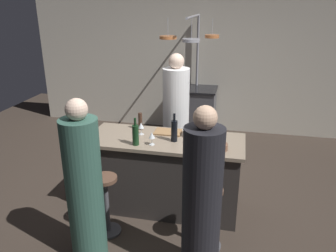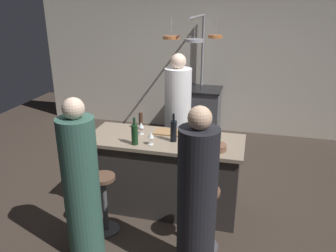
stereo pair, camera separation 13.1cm
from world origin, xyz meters
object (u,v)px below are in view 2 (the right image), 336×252
Objects in this scene: guest_right at (197,203)px; wine_bottle_red at (135,134)px; guest_left at (81,187)px; mixing_bowl_steel at (191,133)px; bar_stool_left at (105,201)px; bar_stool_right at (206,216)px; cutting_board at (168,132)px; pepper_mill at (141,121)px; wine_bottle_dark at (174,131)px; wine_bottle_white at (203,138)px; wine_glass_near_right_guest at (141,126)px; stove_range at (198,112)px; wine_glass_near_left_guest at (216,133)px; chef at (178,120)px; wine_glass_by_chef at (151,136)px; mixing_bowl_wooden at (217,147)px.

guest_right is 1.14m from wine_bottle_red.
mixing_bowl_steel is (0.83, 1.14, 0.18)m from guest_left.
bar_stool_left is 1.00× the size of bar_stool_right.
guest_right is at bearing -64.59° from cutting_board.
pepper_mill is 0.55m from wine_bottle_dark.
cutting_board is 1.03× the size of wine_bottle_red.
pepper_mill is (-0.36, 0.04, 0.10)m from cutting_board.
pepper_mill is 0.47m from wine_bottle_red.
wine_bottle_white reaches higher than wine_bottle_dark.
wine_glass_near_right_guest is at bearing 162.98° from wine_bottle_white.
stove_range is 0.55× the size of guest_right.
guest_left is at bearing -162.51° from bar_stool_right.
pepper_mill is 1.44× the size of wine_glass_near_left_guest.
bar_stool_right is 3.24× the size of pepper_mill.
bar_stool_left is 3.27× the size of mixing_bowl_steel.
pepper_mill is at bearing 169.65° from wine_glass_near_left_guest.
guest_right is at bearing -80.99° from stove_range.
wine_bottle_white is (0.47, -0.36, 0.12)m from cutting_board.
pepper_mill reaches higher than cutting_board.
chef reaches higher than wine_bottle_white.
bar_stool_right is at bearing -50.70° from wine_bottle_dark.
wine_glass_near_right_guest is at bearing 95.34° from wine_bottle_red.
mixing_bowl_steel is at bearing 54.02° from guest_left.
wine_glass_near_left_guest is 1.00× the size of wine_glass_by_chef.
mixing_bowl_wooden is at bearing 1.29° from wine_bottle_white.
wine_glass_near_left_guest is (0.59, -0.13, 0.10)m from cutting_board.
stove_range is 0.55× the size of guest_left.
mixing_bowl_wooden is at bearing -13.47° from wine_bottle_dark.
wine_bottle_dark is at bearing -87.40° from stove_range.
bar_stool_left is 1.33m from mixing_bowl_wooden.
bar_stool_left is 0.95m from wine_glass_near_right_guest.
wine_glass_near_left_guest is at bearing -53.72° from chef.
guest_right reaches higher than wine_bottle_red.
wine_bottle_red is 0.69m from mixing_bowl_steel.
guest_right is at bearing -96.61° from bar_stool_right.
wine_bottle_dark is at bearing -128.45° from mixing_bowl_steel.
wine_bottle_white is at bearing -116.28° from wine_glass_near_left_guest.
chef is 11.89× the size of wine_glass_by_chef.
wine_glass_near_left_guest reaches higher than cutting_board.
wine_bottle_dark is at bearing 42.96° from bar_stool_left.
wine_bottle_red is at bearing -144.44° from mixing_bowl_steel.
guest_left is at bearing -99.11° from stove_range.
pepper_mill is at bearing 138.15° from bar_stool_right.
cutting_board is at bearing 126.29° from bar_stool_right.
cutting_board is (0.54, 1.16, 0.16)m from guest_left.
bar_stool_left is at bearing -147.93° from wine_glass_near_left_guest.
cutting_board is 1.52× the size of pepper_mill.
stove_range reaches higher than bar_stool_left.
wine_bottle_red is 2.13× the size of wine_glass_near_left_guest.
wine_bottle_white is (0.74, 0.07, 0.01)m from wine_bottle_red.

